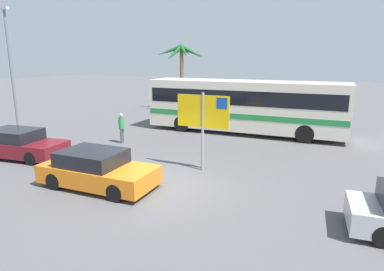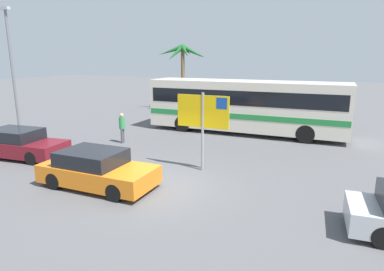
% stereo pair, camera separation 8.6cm
% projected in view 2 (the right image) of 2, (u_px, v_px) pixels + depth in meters
% --- Properties ---
extents(ground, '(120.00, 120.00, 0.00)m').
position_uv_depth(ground, '(155.00, 185.00, 12.12)').
color(ground, '#565659').
extents(bus_front_coach, '(11.82, 2.63, 3.17)m').
position_uv_depth(bus_front_coach, '(245.00, 104.00, 20.10)').
color(bus_front_coach, silver).
rests_on(bus_front_coach, ground).
extents(ferry_sign, '(2.20, 0.11, 3.20)m').
position_uv_depth(ferry_sign, '(204.00, 115.00, 13.18)').
color(ferry_sign, gray).
rests_on(ferry_sign, ground).
extents(car_maroon, '(4.46, 2.12, 1.32)m').
position_uv_depth(car_maroon, '(19.00, 144.00, 15.38)').
color(car_maroon, maroon).
rests_on(car_maroon, ground).
extents(car_orange, '(4.17, 1.87, 1.32)m').
position_uv_depth(car_orange, '(97.00, 169.00, 11.86)').
color(car_orange, orange).
rests_on(car_orange, ground).
extents(pedestrian_crossing_lot, '(0.32, 0.32, 1.63)m').
position_uv_depth(pedestrian_crossing_lot, '(122.00, 126.00, 17.88)').
color(pedestrian_crossing_lot, '#4C4C51').
rests_on(pedestrian_crossing_lot, ground).
extents(lamp_post_left_side, '(0.56, 0.20, 7.14)m').
position_uv_depth(lamp_post_left_side, '(12.00, 70.00, 18.07)').
color(lamp_post_left_side, slate).
rests_on(lamp_post_left_side, ground).
extents(palm_tree_seaside, '(4.06, 4.19, 5.65)m').
position_uv_depth(palm_tree_seaside, '(183.00, 56.00, 28.56)').
color(palm_tree_seaside, brown).
rests_on(palm_tree_seaside, ground).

